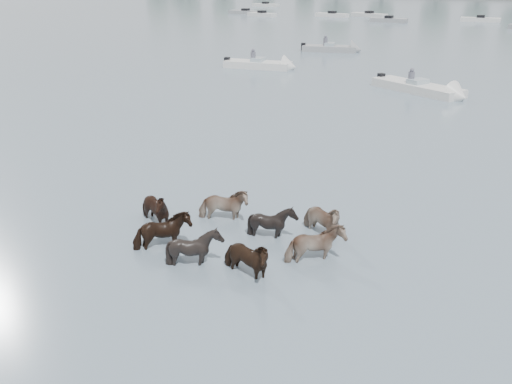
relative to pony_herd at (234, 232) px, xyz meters
The scene contains 5 objects.
ground 0.72m from the pony_herd, 33.98° to the left, with size 400.00×400.00×0.00m, color #4C606D.
pony_herd is the anchor object (origin of this frame).
motorboat_a 27.37m from the pony_herd, 118.63° to the left, with size 5.41×2.69×1.92m.
motorboat_b 21.22m from the pony_herd, 92.65° to the left, with size 6.23×3.94×1.92m.
motorboat_f 36.93m from the pony_herd, 109.75° to the left, with size 5.23×3.09×1.92m.
Camera 1 is at (6.69, -11.00, 6.54)m, focal length 39.40 mm.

